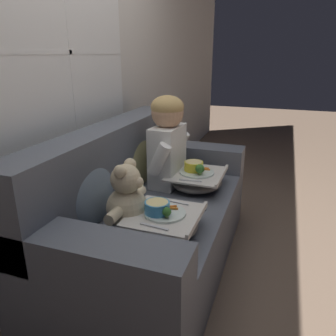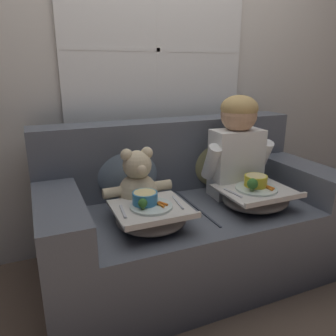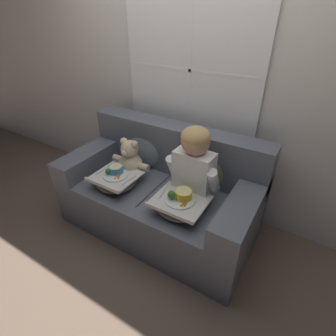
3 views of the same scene
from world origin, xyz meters
name	(u,v)px [view 1 (image 1 of 3)]	position (x,y,z in m)	size (l,w,h in m)	color
ground_plane	(156,265)	(0.00, 0.00, 0.00)	(14.00, 14.00, 0.00)	brown
wall_back_with_window	(63,57)	(0.00, 0.56, 1.30)	(8.00, 0.08, 2.60)	beige
couch	(146,218)	(0.00, 0.06, 0.34)	(1.70, 0.87, 0.91)	#565B66
throw_pillow_behind_child	(139,155)	(0.31, 0.24, 0.65)	(0.40, 0.19, 0.42)	#898456
throw_pillow_behind_teddy	(91,188)	(-0.31, 0.24, 0.65)	(0.40, 0.19, 0.42)	slate
child_figure	(168,137)	(0.31, 0.03, 0.79)	(0.44, 0.22, 0.61)	white
teddy_bear	(127,200)	(-0.31, 0.03, 0.61)	(0.39, 0.27, 0.36)	beige
lap_tray_child	(197,179)	(0.31, -0.18, 0.52)	(0.40, 0.36, 0.19)	slate
lap_tray_teddy	(164,222)	(-0.32, -0.18, 0.52)	(0.37, 0.35, 0.18)	slate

